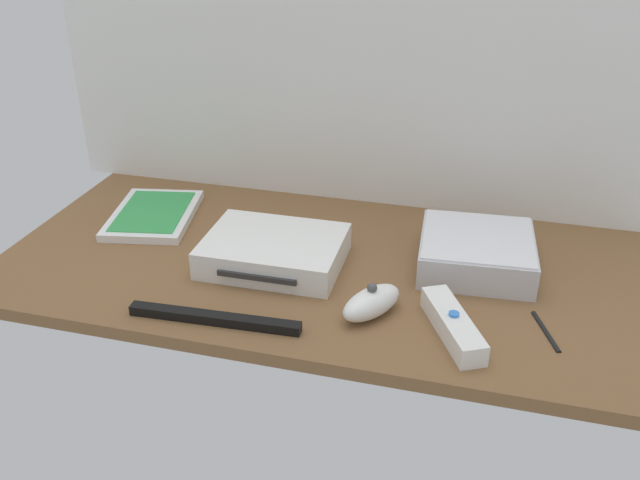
% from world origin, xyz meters
% --- Properties ---
extents(ground_plane, '(1.00, 0.48, 0.02)m').
position_xyz_m(ground_plane, '(0.00, 0.00, -0.01)').
color(ground_plane, brown).
rests_on(ground_plane, ground).
extents(back_wall, '(1.10, 0.01, 0.64)m').
position_xyz_m(back_wall, '(0.00, 0.25, 0.32)').
color(back_wall, white).
rests_on(back_wall, ground).
extents(game_console, '(0.21, 0.17, 0.04)m').
position_xyz_m(game_console, '(-0.07, -0.02, 0.02)').
color(game_console, white).
rests_on(game_console, ground_plane).
extents(mini_computer, '(0.18, 0.18, 0.05)m').
position_xyz_m(mini_computer, '(0.23, 0.05, 0.03)').
color(mini_computer, silver).
rests_on(mini_computer, ground_plane).
extents(game_case, '(0.17, 0.21, 0.02)m').
position_xyz_m(game_case, '(-0.32, 0.07, 0.01)').
color(game_case, white).
rests_on(game_case, ground_plane).
extents(remote_wand, '(0.10, 0.15, 0.03)m').
position_xyz_m(remote_wand, '(0.22, -0.14, 0.02)').
color(remote_wand, white).
rests_on(remote_wand, ground_plane).
extents(remote_nunchuk, '(0.09, 0.11, 0.05)m').
position_xyz_m(remote_nunchuk, '(0.11, -0.12, 0.02)').
color(remote_nunchuk, white).
rests_on(remote_nunchuk, ground_plane).
extents(sensor_bar, '(0.24, 0.03, 0.01)m').
position_xyz_m(sensor_bar, '(-0.10, -0.19, 0.01)').
color(sensor_bar, black).
rests_on(sensor_bar, ground_plane).
extents(stylus_pen, '(0.04, 0.09, 0.01)m').
position_xyz_m(stylus_pen, '(0.34, -0.10, 0.00)').
color(stylus_pen, black).
rests_on(stylus_pen, ground_plane).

